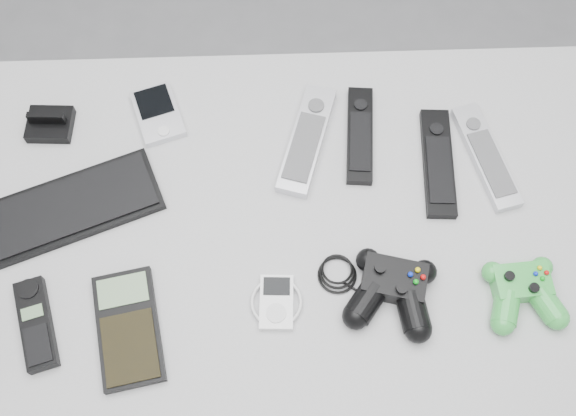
{
  "coord_description": "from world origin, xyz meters",
  "views": [
    {
      "loc": [
        0.05,
        -0.54,
        1.82
      ],
      "look_at": [
        0.07,
        -0.06,
        0.79
      ],
      "focal_mm": 42.0,
      "sensor_mm": 36.0,
      "label": 1
    }
  ],
  "objects_px": {
    "cordless_handset": "(36,324)",
    "controller_green": "(523,290)",
    "remote_black_b": "(438,162)",
    "mp3_player": "(276,302)",
    "desk": "(290,243)",
    "controller_black": "(393,288)",
    "calculator": "(128,328)",
    "pda": "(158,114)",
    "remote_black_a": "(360,135)",
    "remote_silver_b": "(486,156)",
    "pda_keyboard": "(74,206)",
    "remote_silver_a": "(307,139)"
  },
  "relations": [
    {
      "from": "cordless_handset",
      "to": "controller_green",
      "type": "distance_m",
      "value": 0.78
    },
    {
      "from": "remote_black_b",
      "to": "mp3_player",
      "type": "bearing_deg",
      "value": -136.57
    },
    {
      "from": "desk",
      "to": "mp3_player",
      "type": "bearing_deg",
      "value": -101.28
    },
    {
      "from": "controller_black",
      "to": "calculator",
      "type": "bearing_deg",
      "value": -159.28
    },
    {
      "from": "remote_black_b",
      "to": "cordless_handset",
      "type": "distance_m",
      "value": 0.73
    },
    {
      "from": "pda",
      "to": "remote_black_a",
      "type": "xyz_separation_m",
      "value": [
        0.37,
        -0.06,
        0.0
      ]
    },
    {
      "from": "remote_black_b",
      "to": "remote_silver_b",
      "type": "bearing_deg",
      "value": 9.57
    },
    {
      "from": "remote_black_b",
      "to": "mp3_player",
      "type": "height_order",
      "value": "remote_black_b"
    },
    {
      "from": "remote_black_b",
      "to": "mp3_player",
      "type": "relative_size",
      "value": 2.37
    },
    {
      "from": "mp3_player",
      "to": "calculator",
      "type": "bearing_deg",
      "value": -168.89
    },
    {
      "from": "remote_black_b",
      "to": "controller_black",
      "type": "xyz_separation_m",
      "value": [
        -0.11,
        -0.23,
        0.01
      ]
    },
    {
      "from": "pda_keyboard",
      "to": "remote_black_b",
      "type": "distance_m",
      "value": 0.64
    },
    {
      "from": "remote_black_a",
      "to": "cordless_handset",
      "type": "distance_m",
      "value": 0.63
    },
    {
      "from": "remote_silver_b",
      "to": "cordless_handset",
      "type": "relative_size",
      "value": 1.42
    },
    {
      "from": "desk",
      "to": "controller_green",
      "type": "distance_m",
      "value": 0.4
    },
    {
      "from": "desk",
      "to": "remote_black_a",
      "type": "relative_size",
      "value": 5.84
    },
    {
      "from": "calculator",
      "to": "cordless_handset",
      "type": "bearing_deg",
      "value": 165.07
    },
    {
      "from": "desk",
      "to": "remote_silver_a",
      "type": "relative_size",
      "value": 5.13
    },
    {
      "from": "pda_keyboard",
      "to": "controller_green",
      "type": "height_order",
      "value": "controller_green"
    },
    {
      "from": "pda",
      "to": "controller_green",
      "type": "bearing_deg",
      "value": -49.05
    },
    {
      "from": "desk",
      "to": "calculator",
      "type": "bearing_deg",
      "value": -147.56
    },
    {
      "from": "remote_silver_b",
      "to": "mp3_player",
      "type": "distance_m",
      "value": 0.46
    },
    {
      "from": "pda_keyboard",
      "to": "pda",
      "type": "relative_size",
      "value": 2.47
    },
    {
      "from": "calculator",
      "to": "mp3_player",
      "type": "distance_m",
      "value": 0.24
    },
    {
      "from": "desk",
      "to": "calculator",
      "type": "height_order",
      "value": "calculator"
    },
    {
      "from": "pda",
      "to": "controller_black",
      "type": "distance_m",
      "value": 0.53
    },
    {
      "from": "controller_green",
      "to": "pda",
      "type": "bearing_deg",
      "value": 145.09
    },
    {
      "from": "calculator",
      "to": "controller_green",
      "type": "relative_size",
      "value": 1.41
    },
    {
      "from": "pda_keyboard",
      "to": "cordless_handset",
      "type": "relative_size",
      "value": 1.95
    },
    {
      "from": "calculator",
      "to": "mp3_player",
      "type": "relative_size",
      "value": 2.1
    },
    {
      "from": "remote_black_b",
      "to": "cordless_handset",
      "type": "relative_size",
      "value": 1.42
    },
    {
      "from": "remote_black_b",
      "to": "desk",
      "type": "bearing_deg",
      "value": -153.3
    },
    {
      "from": "desk",
      "to": "pda",
      "type": "distance_m",
      "value": 0.34
    },
    {
      "from": "pda",
      "to": "remote_silver_a",
      "type": "height_order",
      "value": "remote_silver_a"
    },
    {
      "from": "remote_black_a",
      "to": "remote_black_b",
      "type": "xyz_separation_m",
      "value": [
        0.13,
        -0.06,
        0.0
      ]
    },
    {
      "from": "remote_black_a",
      "to": "pda_keyboard",
      "type": "bearing_deg",
      "value": -160.93
    },
    {
      "from": "mp3_player",
      "to": "controller_green",
      "type": "distance_m",
      "value": 0.4
    },
    {
      "from": "remote_black_b",
      "to": "controller_green",
      "type": "bearing_deg",
      "value": -63.61
    },
    {
      "from": "remote_silver_b",
      "to": "controller_black",
      "type": "height_order",
      "value": "controller_black"
    },
    {
      "from": "remote_silver_b",
      "to": "pda",
      "type": "bearing_deg",
      "value": 155.53
    },
    {
      "from": "remote_black_a",
      "to": "calculator",
      "type": "xyz_separation_m",
      "value": [
        -0.39,
        -0.34,
        -0.0
      ]
    },
    {
      "from": "cordless_handset",
      "to": "mp3_player",
      "type": "bearing_deg",
      "value": -12.75
    },
    {
      "from": "controller_green",
      "to": "remote_black_b",
      "type": "bearing_deg",
      "value": 109.09
    },
    {
      "from": "remote_silver_b",
      "to": "controller_green",
      "type": "bearing_deg",
      "value": -100.1
    },
    {
      "from": "desk",
      "to": "controller_black",
      "type": "height_order",
      "value": "controller_black"
    },
    {
      "from": "desk",
      "to": "controller_black",
      "type": "relative_size",
      "value": 4.72
    },
    {
      "from": "remote_silver_a",
      "to": "remote_black_a",
      "type": "relative_size",
      "value": 1.14
    },
    {
      "from": "remote_silver_b",
      "to": "controller_black",
      "type": "xyz_separation_m",
      "value": [
        -0.19,
        -0.24,
        0.01
      ]
    },
    {
      "from": "cordless_handset",
      "to": "remote_black_a",
      "type": "bearing_deg",
      "value": 15.2
    },
    {
      "from": "pda_keyboard",
      "to": "mp3_player",
      "type": "relative_size",
      "value": 3.24
    }
  ]
}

